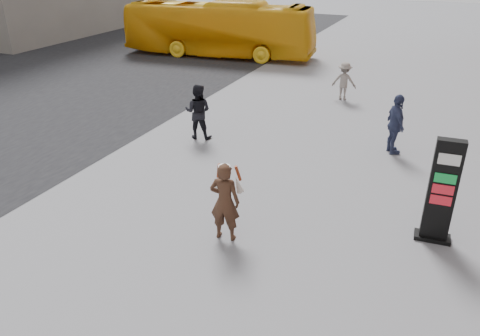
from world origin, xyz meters
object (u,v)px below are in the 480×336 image
at_px(bus, 219,29).
at_px(info_pylon, 442,192).
at_px(pedestrian_b, 344,81).
at_px(woman, 225,201).
at_px(pedestrian_c, 396,124).
at_px(pedestrian_a, 198,112).

bearing_deg(bus, info_pylon, -145.57).
bearing_deg(pedestrian_b, woman, 90.14).
bearing_deg(woman, pedestrian_c, -121.12).
relative_size(bus, pedestrian_c, 5.83).
distance_m(info_pylon, pedestrian_c, 4.65).
distance_m(info_pylon, pedestrian_a, 8.03).
distance_m(info_pylon, pedestrian_b, 10.03).
relative_size(info_pylon, bus, 0.22).
bearing_deg(woman, bus, -71.01).
bearing_deg(info_pylon, pedestrian_b, 109.95).
height_order(pedestrian_b, pedestrian_c, pedestrian_c).
xyz_separation_m(woman, pedestrian_b, (0.02, 10.92, -0.15)).
height_order(info_pylon, pedestrian_a, info_pylon).
xyz_separation_m(bus, pedestrian_b, (8.29, -5.28, -0.72)).
height_order(bus, pedestrian_c, bus).
bearing_deg(bus, pedestrian_c, -138.80).
xyz_separation_m(info_pylon, pedestrian_a, (-7.42, 3.07, -0.26)).
xyz_separation_m(info_pylon, bus, (-12.37, 14.43, 0.33)).
distance_m(info_pylon, woman, 4.47).
relative_size(pedestrian_a, pedestrian_b, 1.17).
relative_size(bus, pedestrian_b, 7.00).
bearing_deg(bus, woman, -159.13).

